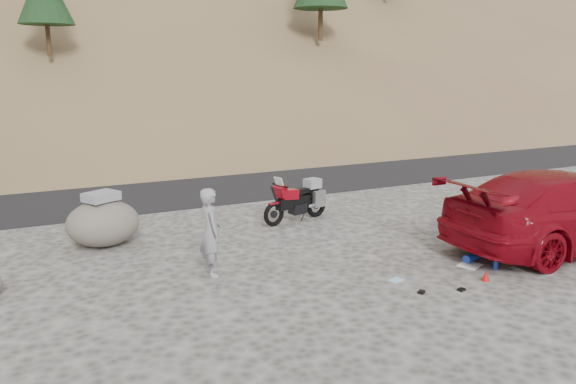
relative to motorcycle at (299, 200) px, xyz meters
name	(u,v)px	position (x,y,z in m)	size (l,w,h in m)	color
ground	(337,263)	(-0.78, -3.17, -0.52)	(140.00, 140.00, 0.00)	#464340
road	(199,182)	(-0.78, 5.83, -0.52)	(120.00, 7.00, 0.05)	black
motorcycle	(299,200)	(0.00, 0.00, 0.00)	(2.00, 0.89, 1.21)	black
man	(212,275)	(-3.19, -2.67, -0.52)	(0.60, 0.40, 1.65)	gray
red_car	(563,247)	(4.13, -4.42, -0.52)	(2.31, 5.69, 1.65)	maroon
boulder	(103,222)	(-4.72, 0.04, 0.00)	(1.84, 1.68, 1.18)	#524E47
gear_white_cloth	(470,265)	(1.48, -4.42, -0.51)	(0.42, 0.37, 0.01)	white
gear_blue_mat	(472,257)	(1.69, -4.25, -0.44)	(0.17, 0.17, 0.42)	#1B37A5
gear_bottle	(496,263)	(1.78, -4.79, -0.40)	(0.09, 0.09, 0.24)	#1B37A5
gear_funnel	(486,276)	(1.15, -5.15, -0.43)	(0.15, 0.15, 0.19)	#BA0D0C
gear_glove_a	(461,290)	(0.43, -5.31, -0.50)	(0.13, 0.09, 0.04)	black
gear_glove_b	(421,292)	(-0.26, -5.09, -0.50)	(0.13, 0.10, 0.04)	black
gear_blue_cloth	(396,280)	(-0.28, -4.42, -0.51)	(0.27, 0.20, 0.01)	#96C9E8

